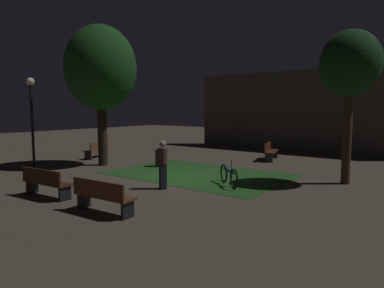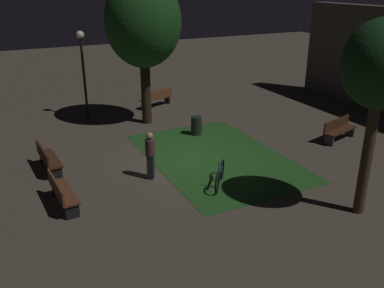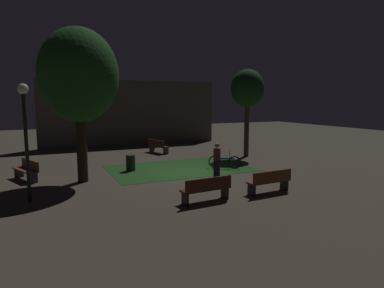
# 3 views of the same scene
# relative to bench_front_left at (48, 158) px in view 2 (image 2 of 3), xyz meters

# --- Properties ---
(ground_plane) EXTENTS (60.00, 60.00, 0.00)m
(ground_plane) POSITION_rel_bench_front_left_xyz_m (1.33, 4.69, -0.48)
(ground_plane) COLOR #4C4438
(grass_lawn) EXTENTS (7.12, 4.66, 0.01)m
(grass_lawn) POSITION_rel_bench_front_left_xyz_m (1.45, 5.76, -0.48)
(grass_lawn) COLOR #23511E
(grass_lawn) RESTS_ON ground
(bench_front_left) EXTENTS (1.83, 0.62, 0.88)m
(bench_front_left) POSITION_rel_bench_front_left_xyz_m (0.00, 0.00, 0.00)
(bench_front_left) COLOR #422314
(bench_front_left) RESTS_ON ground
(bench_front_right) EXTENTS (1.83, 0.60, 0.88)m
(bench_front_right) POSITION_rel_bench_front_left_xyz_m (2.67, -0.00, 0.00)
(bench_front_right) COLOR brown
(bench_front_right) RESTS_ON ground
(bench_near_trees) EXTENTS (1.09, 1.85, 0.88)m
(bench_near_trees) POSITION_rel_bench_front_left_xyz_m (-5.62, 6.23, 0.00)
(bench_near_trees) COLOR brown
(bench_near_trees) RESTS_ON ground
(bench_back_row) EXTENTS (0.95, 1.86, 0.88)m
(bench_back_row) POSITION_rel_bench_front_left_xyz_m (2.11, 11.11, 0.00)
(bench_back_row) COLOR #422314
(bench_back_row) RESTS_ON ground
(tree_back_right) EXTENTS (2.03, 2.03, 5.35)m
(tree_back_right) POSITION_rel_bench_front_left_xyz_m (6.66, 7.49, 3.64)
(tree_back_right) COLOR #423021
(tree_back_right) RESTS_ON ground
(tree_left_canopy) EXTENTS (3.26, 3.26, 6.45)m
(tree_left_canopy) POSITION_rel_bench_front_left_xyz_m (-3.45, 4.87, 3.97)
(tree_left_canopy) COLOR #2D2116
(tree_left_canopy) RESTS_ON ground
(lamp_post_near_wall) EXTENTS (0.36, 0.36, 4.02)m
(lamp_post_near_wall) POSITION_rel_bench_front_left_xyz_m (-5.50, 2.60, 2.30)
(lamp_post_near_wall) COLOR black
(lamp_post_near_wall) RESTS_ON ground
(trash_bin) EXTENTS (0.45, 0.45, 0.80)m
(trash_bin) POSITION_rel_bench_front_left_xyz_m (-1.02, 6.19, -0.08)
(trash_bin) COLOR black
(trash_bin) RESTS_ON ground
(bicycle) EXTENTS (1.35, 1.09, 0.93)m
(bicycle) POSITION_rel_bench_front_left_xyz_m (3.51, 4.76, -0.14)
(bicycle) COLOR black
(bicycle) RESTS_ON ground
(pedestrian) EXTENTS (0.34, 0.32, 1.61)m
(pedestrian) POSITION_rel_bench_front_left_xyz_m (2.05, 2.97, 0.37)
(pedestrian) COLOR black
(pedestrian) RESTS_ON ground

